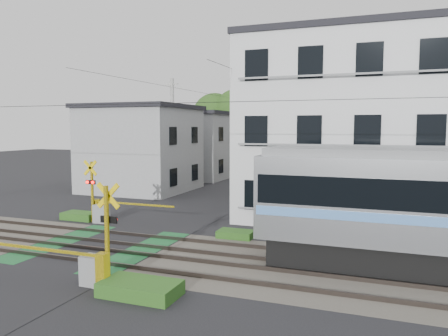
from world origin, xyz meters
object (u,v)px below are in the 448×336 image
at_px(crossing_signal_near, 95,263).
at_px(crossing_signal_far, 100,208).
at_px(apartment_block, 346,128).
at_px(pedestrian, 267,168).

bearing_deg(crossing_signal_near, crossing_signal_far, 125.29).
height_order(crossing_signal_far, apartment_block, apartment_block).
height_order(crossing_signal_near, crossing_signal_far, same).
bearing_deg(apartment_block, crossing_signal_near, -114.22).
bearing_deg(pedestrian, apartment_block, 134.34).
xyz_separation_m(apartment_block, pedestrian, (-8.31, 15.45, -3.75)).
relative_size(crossing_signal_near, pedestrian, 2.61).
distance_m(crossing_signal_far, apartment_block, 13.14).
distance_m(crossing_signal_near, pedestrian, 28.70).
bearing_deg(apartment_block, crossing_signal_far, -152.22).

